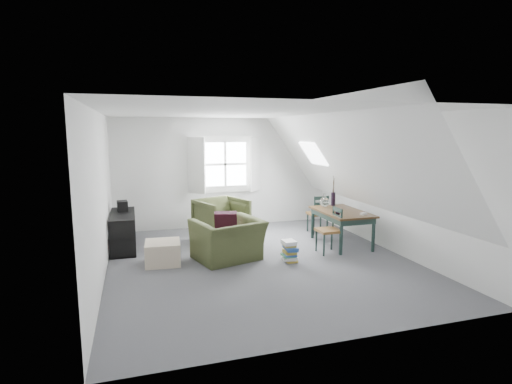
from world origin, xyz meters
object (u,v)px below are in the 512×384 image
object	(u,v)px
armchair_near	(228,260)
dining_chair_far	(318,213)
media_shelf	(123,233)
dining_table	(342,215)
armchair_far	(222,239)
ottoman	(163,253)
dining_chair_near	(330,229)
magazine_stack	(290,251)

from	to	relation	value
armchair_near	dining_chair_far	distance (m)	2.64
dining_chair_far	media_shelf	world-z (taller)	dining_chair_far
dining_chair_far	dining_table	bearing A→B (deg)	82.50
armchair_far	ottoman	bearing A→B (deg)	-156.35
ottoman	dining_chair_near	world-z (taller)	dining_chair_near
armchair_far	dining_table	bearing A→B (deg)	-47.84
dining_table	dining_chair_far	size ratio (longest dim) A/B	1.61
ottoman	media_shelf	size ratio (longest dim) A/B	0.43
dining_table	magazine_stack	world-z (taller)	dining_table
armchair_near	media_shelf	world-z (taller)	media_shelf
dining_chair_near	magazine_stack	bearing A→B (deg)	-76.07
media_shelf	armchair_near	bearing A→B (deg)	-34.09
media_shelf	dining_chair_far	bearing A→B (deg)	0.84
dining_table	magazine_stack	xyz separation A→B (m)	(-1.34, -0.66, -0.40)
armchair_near	armchair_far	size ratio (longest dim) A/B	1.17
armchair_far	dining_chair_near	size ratio (longest dim) A/B	1.11
ottoman	dining_chair_far	world-z (taller)	dining_chair_far
dining_chair_far	media_shelf	size ratio (longest dim) A/B	0.63
armchair_near	ottoman	world-z (taller)	ottoman
dining_table	magazine_stack	distance (m)	1.55
ottoman	dining_chair_near	xyz separation A→B (m)	(2.96, -0.26, 0.24)
armchair_far	magazine_stack	world-z (taller)	armchair_far
magazine_stack	ottoman	bearing A→B (deg)	166.39
magazine_stack	dining_table	bearing A→B (deg)	26.27
armchair_far	ottoman	world-z (taller)	armchair_far
dining_chair_far	media_shelf	distance (m)	4.04
ottoman	dining_table	size ratio (longest dim) A/B	0.42
ottoman	media_shelf	distance (m)	1.26
armchair_near	magazine_stack	size ratio (longest dim) A/B	3.00
armchair_far	dining_chair_far	xyz separation A→B (m)	(2.12, -0.13, 0.44)
magazine_stack	media_shelf	bearing A→B (deg)	149.89
dining_table	dining_chair_near	bearing A→B (deg)	-136.60
media_shelf	dining_chair_near	bearing A→B (deg)	-20.01
dining_chair_near	dining_table	bearing A→B (deg)	130.37
armchair_near	magazine_stack	xyz separation A→B (m)	(0.99, -0.39, 0.18)
armchair_far	media_shelf	xyz separation A→B (m)	(-1.92, -0.17, 0.31)
dining_chair_near	media_shelf	world-z (taller)	dining_chair_near
armchair_far	magazine_stack	bearing A→B (deg)	-86.21
dining_table	magazine_stack	size ratio (longest dim) A/B	3.72
armchair_near	dining_chair_near	xyz separation A→B (m)	(1.87, -0.14, 0.43)
ottoman	dining_chair_far	bearing A→B (deg)	18.25
dining_table	dining_chair_far	world-z (taller)	dining_chair_far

